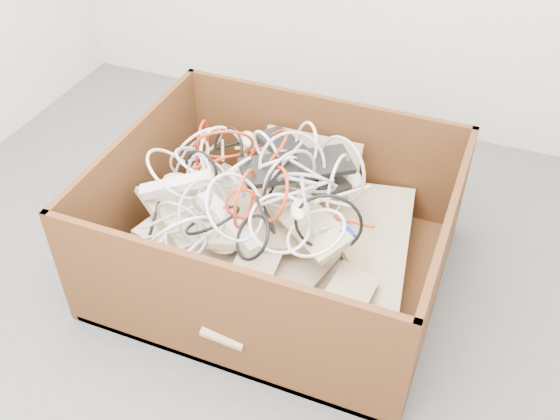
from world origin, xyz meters
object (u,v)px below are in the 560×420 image
at_px(cardboard_box, 274,245).
at_px(power_strip_right, 229,223).
at_px(vga_plug, 348,234).
at_px(power_strip_left, 176,185).

relative_size(cardboard_box, power_strip_right, 3.91).
bearing_deg(vga_plug, power_strip_right, -129.23).
bearing_deg(power_strip_right, power_strip_left, -165.54).
relative_size(cardboard_box, vga_plug, 27.22).
height_order(cardboard_box, vga_plug, cardboard_box).
height_order(power_strip_left, power_strip_right, power_strip_left).
distance_m(power_strip_right, vga_plug, 0.43).
xyz_separation_m(cardboard_box, power_strip_left, (-0.35, -0.08, 0.25)).
bearing_deg(power_strip_left, power_strip_right, -35.87).
bearing_deg(power_strip_left, cardboard_box, -9.84).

